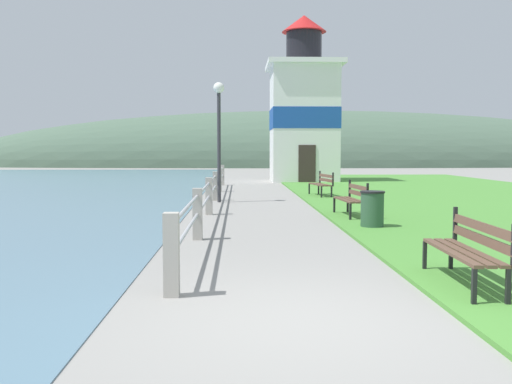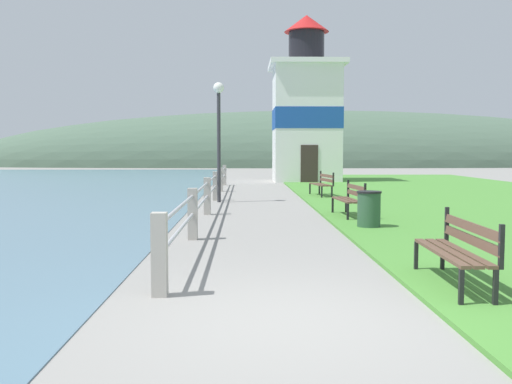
{
  "view_description": "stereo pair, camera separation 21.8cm",
  "coord_description": "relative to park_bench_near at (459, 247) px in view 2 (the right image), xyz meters",
  "views": [
    {
      "loc": [
        -0.67,
        -5.69,
        1.74
      ],
      "look_at": [
        -0.08,
        13.78,
        0.3
      ],
      "focal_mm": 40.0,
      "sensor_mm": 36.0,
      "label": 1
    },
    {
      "loc": [
        -0.45,
        -5.69,
        1.74
      ],
      "look_at": [
        -0.08,
        13.78,
        0.3
      ],
      "focal_mm": 40.0,
      "sensor_mm": 36.0,
      "label": 2
    }
  ],
  "objects": [
    {
      "name": "ground_plane",
      "position": [
        -2.2,
        -1.26,
        -0.54
      ],
      "size": [
        160.0,
        160.0,
        0.0
      ],
      "primitive_type": "plane",
      "color": "gray"
    },
    {
      "name": "grass_verge",
      "position": [
        5.37,
        11.95,
        -0.51
      ],
      "size": [
        12.0,
        39.63,
        0.06
      ],
      "color": "#4C8E38",
      "rests_on": "ground_plane"
    },
    {
      "name": "seawall_railing",
      "position": [
        -3.67,
        10.47,
        0.04
      ],
      "size": [
        0.18,
        21.64,
        1.0
      ],
      "color": "#A8A399",
      "rests_on": "ground_plane"
    },
    {
      "name": "park_bench_near",
      "position": [
        0.0,
        0.0,
        0.0
      ],
      "size": [
        0.54,
        1.92,
        0.94
      ],
      "rotation": [
        0.0,
        0.0,
        3.11
      ],
      "color": "brown",
      "rests_on": "ground_plane"
    },
    {
      "name": "park_bench_midway",
      "position": [
        0.04,
        7.46,
        -0.0
      ],
      "size": [
        0.59,
        1.7,
        0.94
      ],
      "rotation": [
        0.0,
        0.0,
        3.21
      ],
      "color": "brown",
      "rests_on": "ground_plane"
    },
    {
      "name": "park_bench_far",
      "position": [
        0.22,
        13.92,
        -0.0
      ],
      "size": [
        0.7,
        1.77,
        0.94
      ],
      "rotation": [
        0.0,
        0.0,
        3.28
      ],
      "color": "brown",
      "rests_on": "ground_plane"
    },
    {
      "name": "lighthouse",
      "position": [
        0.7,
        24.48,
        3.26
      ],
      "size": [
        4.05,
        4.05,
        9.04
      ],
      "color": "white",
      "rests_on": "ground_plane"
    },
    {
      "name": "trash_bin",
      "position": [
        0.06,
        5.4,
        -0.12
      ],
      "size": [
        0.54,
        0.54,
        0.84
      ],
      "color": "#2D5138",
      "rests_on": "ground_plane"
    },
    {
      "name": "lamp_post",
      "position": [
        -3.52,
        12.0,
        2.2
      ],
      "size": [
        0.36,
        0.36,
        3.96
      ],
      "color": "#333338",
      "rests_on": "ground_plane"
    },
    {
      "name": "distant_hillside",
      "position": [
        5.8,
        55.16,
        -0.54
      ],
      "size": [
        80.0,
        16.0,
        12.0
      ],
      "color": "#4C6651",
      "rests_on": "ground_plane"
    }
  ]
}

